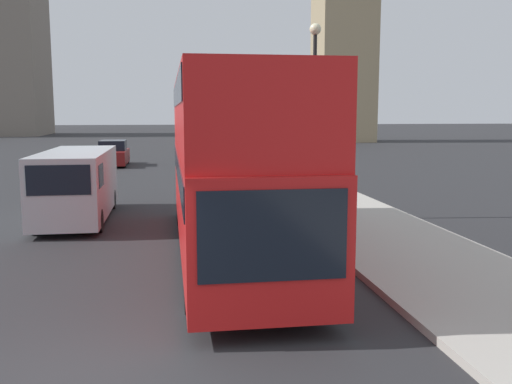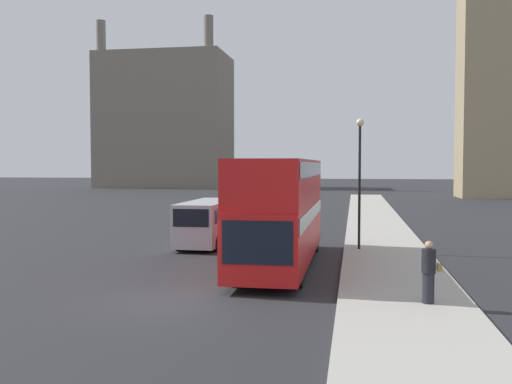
# 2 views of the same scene
# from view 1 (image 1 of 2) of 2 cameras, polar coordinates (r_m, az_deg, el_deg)

# --- Properties ---
(red_double_decker_bus) EXTENTS (2.55, 11.42, 4.29)m
(red_double_decker_bus) POSITION_cam_1_polar(r_m,az_deg,el_deg) (13.76, -2.57, 3.47)
(red_double_decker_bus) COLOR red
(red_double_decker_bus) RESTS_ON ground_plane
(white_van) EXTENTS (2.01, 6.12, 2.24)m
(white_van) POSITION_cam_1_polar(r_m,az_deg,el_deg) (19.14, -17.52, 0.81)
(white_van) COLOR #B2B7BC
(white_van) RESTS_ON ground_plane
(street_lamp) EXTENTS (0.36, 0.36, 6.08)m
(street_lamp) POSITION_cam_1_polar(r_m,az_deg,el_deg) (18.45, 5.87, 9.91)
(street_lamp) COLOR black
(street_lamp) RESTS_ON sidewalk_strip
(parked_sedan) EXTENTS (1.81, 4.55, 1.64)m
(parked_sedan) POSITION_cam_1_polar(r_m,az_deg,el_deg) (38.36, -14.09, 3.67)
(parked_sedan) COLOR maroon
(parked_sedan) RESTS_ON ground_plane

